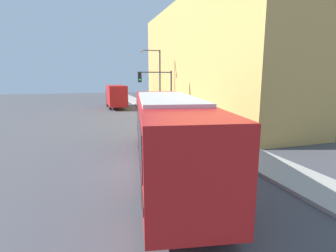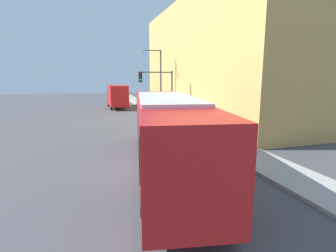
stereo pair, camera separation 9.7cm
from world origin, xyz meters
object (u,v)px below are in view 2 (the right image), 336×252
city_bus (166,128)px  fire_hydrant (214,136)px  traffic_light_pole (160,86)px  delivery_truck (117,96)px  street_lamp (158,76)px  parking_meter (187,118)px

city_bus → fire_hydrant: size_ratio=16.41×
fire_hydrant → traffic_light_pole: bearing=96.6°
city_bus → fire_hydrant: city_bus is taller
delivery_truck → street_lamp: street_lamp is taller
delivery_truck → traffic_light_pole: bearing=-78.1°
delivery_truck → parking_meter: (3.66, -16.80, -0.70)m
city_bus → street_lamp: bearing=86.3°
delivery_truck → street_lamp: bearing=-65.9°
street_lamp → city_bus: bearing=-103.9°
delivery_truck → fire_hydrant: delivery_truck is taller
traffic_light_pole → street_lamp: 4.46m
street_lamp → parking_meter: bearing=-89.7°
delivery_truck → parking_meter: 17.21m
traffic_light_pole → parking_meter: 5.14m
fire_hydrant → parking_meter: size_ratio=0.65×
fire_hydrant → parking_meter: bearing=90.0°
delivery_truck → parking_meter: size_ratio=6.08×
parking_meter → fire_hydrant: bearing=-90.0°
city_bus → delivery_truck: bearing=98.9°
street_lamp → delivery_truck: bearing=114.1°
city_bus → parking_meter: 9.31m
delivery_truck → fire_hydrant: size_ratio=9.39×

